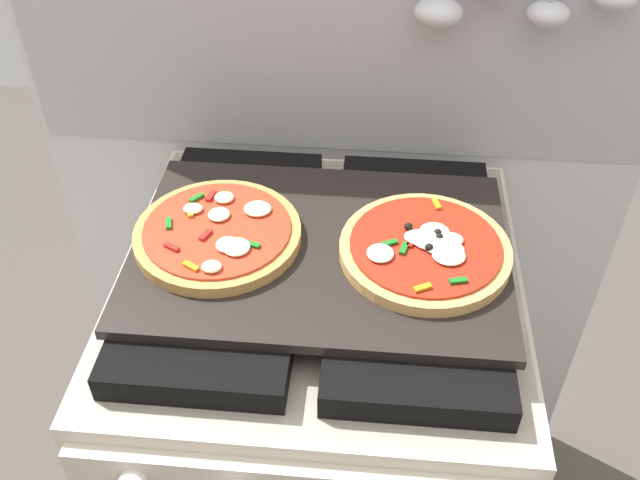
% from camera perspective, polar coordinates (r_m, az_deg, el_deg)
% --- Properties ---
extents(kitchen_backsplash, '(1.10, 0.09, 1.55)m').
position_cam_1_polar(kitchen_backsplash, '(1.35, 1.46, 4.92)').
color(kitchen_backsplash, silver).
rests_on(kitchen_backsplash, ground_plane).
extents(stove, '(0.60, 0.64, 0.90)m').
position_cam_1_polar(stove, '(1.37, -0.01, -15.25)').
color(stove, beige).
rests_on(stove, ground_plane).
extents(baking_tray, '(0.54, 0.38, 0.02)m').
position_cam_1_polar(baking_tray, '(1.02, 0.00, -0.76)').
color(baking_tray, black).
rests_on(baking_tray, stove).
extents(pizza_left, '(0.24, 0.24, 0.03)m').
position_cam_1_polar(pizza_left, '(1.02, -8.30, 0.43)').
color(pizza_left, '#C18947').
rests_on(pizza_left, baking_tray).
extents(pizza_right, '(0.24, 0.24, 0.03)m').
position_cam_1_polar(pizza_right, '(1.00, 8.56, -0.73)').
color(pizza_right, tan).
rests_on(pizza_right, baking_tray).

